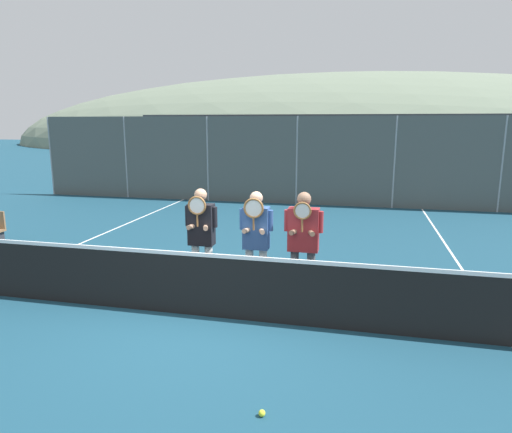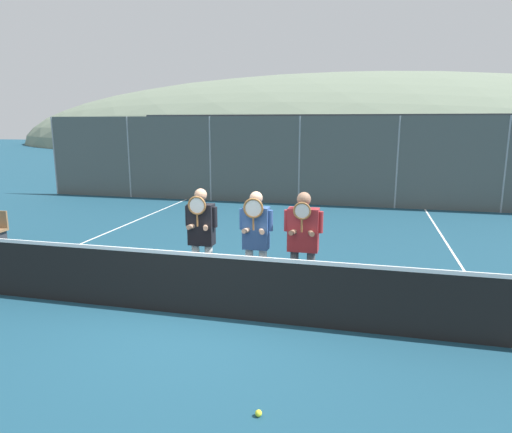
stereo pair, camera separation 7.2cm
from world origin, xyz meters
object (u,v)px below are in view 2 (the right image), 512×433
car_far_left (193,166)px  player_leftmost (201,233)px  car_center (435,171)px  player_center_left (256,237)px  car_left_of_center (306,171)px  tennis_ball_on_court (259,413)px  player_center_right (303,238)px

car_far_left → player_leftmost: bearing=-67.9°
car_far_left → car_center: bearing=0.1°
player_center_left → car_left_of_center: (-0.79, 12.02, -0.18)m
car_left_of_center → car_far_left: bearing=178.5°
player_center_left → car_far_left: car_far_left is taller
car_center → tennis_ball_on_court: size_ratio=70.08×
player_center_right → car_center: car_center is taller
player_center_right → car_far_left: 13.80m
car_left_of_center → car_center: bearing=1.8°
player_center_left → player_center_right: bearing=1.7°
car_far_left → player_center_right: bearing=-61.5°
player_leftmost → player_center_right: bearing=0.6°
car_center → car_far_left: bearing=-179.9°
car_center → tennis_ball_on_court: (-3.51, -15.10, -0.91)m
player_center_left → car_center: (4.26, 12.17, -0.10)m
car_left_of_center → player_leftmost: bearing=-90.6°
player_center_right → car_center: (3.51, 12.15, -0.12)m
player_leftmost → car_far_left: bearing=112.1°
player_center_right → tennis_ball_on_court: (-0.00, -2.95, -1.02)m
car_left_of_center → player_center_left: bearing=-86.2°
tennis_ball_on_court → car_far_left: bearing=113.6°
player_center_right → car_far_left: bearing=118.5°
player_center_left → car_far_left: bearing=115.7°
player_leftmost → player_center_right: (1.66, 0.02, 0.01)m
player_center_right → car_left_of_center: size_ratio=0.43×
player_leftmost → car_far_left: car_far_left is taller
car_left_of_center → car_center: size_ratio=0.88×
tennis_ball_on_court → player_leftmost: bearing=119.4°
player_center_left → tennis_ball_on_court: size_ratio=25.95×
car_far_left → tennis_ball_on_court: (6.59, -15.08, -0.89)m
car_far_left → car_center: (10.10, 0.02, 0.02)m
car_left_of_center → car_center: car_center is taller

